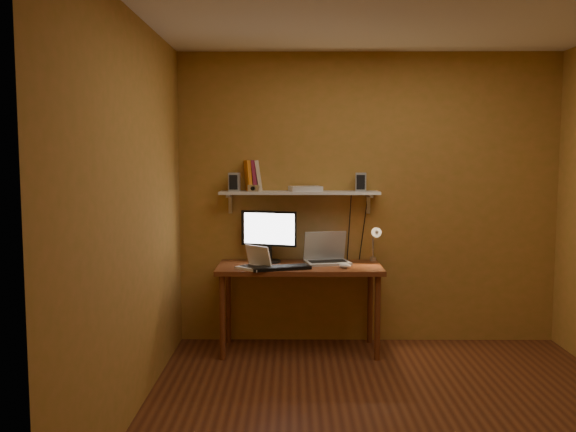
{
  "coord_description": "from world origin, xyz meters",
  "views": [
    {
      "loc": [
        -0.68,
        -3.87,
        1.67
      ],
      "look_at": [
        -0.72,
        1.18,
        1.18
      ],
      "focal_mm": 38.0,
      "sensor_mm": 36.0,
      "label": 1
    }
  ],
  "objects_px": {
    "mouse": "(345,266)",
    "shelf_camera": "(254,188)",
    "speaker_left": "(234,182)",
    "router": "(305,189)",
    "wall_shelf": "(299,193)",
    "netbook": "(255,262)",
    "laptop": "(326,255)",
    "monitor": "(269,233)",
    "keyboard": "(281,268)",
    "desk_lamp": "(375,239)",
    "speaker_right": "(361,182)",
    "desk": "(300,275)"
  },
  "relations": [
    {
      "from": "monitor",
      "to": "desk_lamp",
      "type": "xyz_separation_m",
      "value": [
        0.93,
        -0.03,
        -0.05
      ]
    },
    {
      "from": "keyboard",
      "to": "desk_lamp",
      "type": "relative_size",
      "value": 1.31
    },
    {
      "from": "speaker_right",
      "to": "netbook",
      "type": "bearing_deg",
      "value": -149.63
    },
    {
      "from": "wall_shelf",
      "to": "speaker_left",
      "type": "xyz_separation_m",
      "value": [
        -0.57,
        -0.02,
        0.1
      ]
    },
    {
      "from": "router",
      "to": "speaker_left",
      "type": "bearing_deg",
      "value": -178.96
    },
    {
      "from": "wall_shelf",
      "to": "speaker_left",
      "type": "height_order",
      "value": "speaker_left"
    },
    {
      "from": "monitor",
      "to": "speaker_left",
      "type": "distance_m",
      "value": 0.54
    },
    {
      "from": "netbook",
      "to": "speaker_right",
      "type": "bearing_deg",
      "value": 62.49
    },
    {
      "from": "mouse",
      "to": "shelf_camera",
      "type": "distance_m",
      "value": 1.03
    },
    {
      "from": "monitor",
      "to": "speaker_right",
      "type": "distance_m",
      "value": 0.93
    },
    {
      "from": "monitor",
      "to": "speaker_left",
      "type": "xyz_separation_m",
      "value": [
        -0.3,
        0.02,
        0.45
      ]
    },
    {
      "from": "speaker_left",
      "to": "router",
      "type": "bearing_deg",
      "value": 6.94
    },
    {
      "from": "wall_shelf",
      "to": "mouse",
      "type": "xyz_separation_m",
      "value": [
        0.38,
        -0.32,
        -0.59
      ]
    },
    {
      "from": "shelf_camera",
      "to": "mouse",
      "type": "bearing_deg",
      "value": -17.21
    },
    {
      "from": "netbook",
      "to": "keyboard",
      "type": "bearing_deg",
      "value": 33.73
    },
    {
      "from": "desk_lamp",
      "to": "monitor",
      "type": "bearing_deg",
      "value": 178.39
    },
    {
      "from": "wall_shelf",
      "to": "shelf_camera",
      "type": "height_order",
      "value": "shelf_camera"
    },
    {
      "from": "keyboard",
      "to": "speaker_right",
      "type": "relative_size",
      "value": 3.02
    },
    {
      "from": "desk",
      "to": "router",
      "type": "xyz_separation_m",
      "value": [
        0.05,
        0.19,
        0.73
      ]
    },
    {
      "from": "laptop",
      "to": "netbook",
      "type": "xyz_separation_m",
      "value": [
        -0.6,
        -0.29,
        -0.02
      ]
    },
    {
      "from": "speaker_left",
      "to": "router",
      "type": "relative_size",
      "value": 0.6
    },
    {
      "from": "keyboard",
      "to": "mouse",
      "type": "xyz_separation_m",
      "value": [
        0.54,
        0.06,
        0.01
      ]
    },
    {
      "from": "laptop",
      "to": "router",
      "type": "bearing_deg",
      "value": 150.0
    },
    {
      "from": "mouse",
      "to": "shelf_camera",
      "type": "height_order",
      "value": "shelf_camera"
    },
    {
      "from": "laptop",
      "to": "netbook",
      "type": "bearing_deg",
      "value": -166.67
    },
    {
      "from": "desk_lamp",
      "to": "wall_shelf",
      "type": "bearing_deg",
      "value": 174.12
    },
    {
      "from": "laptop",
      "to": "router",
      "type": "height_order",
      "value": "router"
    },
    {
      "from": "wall_shelf",
      "to": "keyboard",
      "type": "relative_size",
      "value": 2.86
    },
    {
      "from": "laptop",
      "to": "netbook",
      "type": "distance_m",
      "value": 0.67
    },
    {
      "from": "netbook",
      "to": "router",
      "type": "distance_m",
      "value": 0.81
    },
    {
      "from": "shelf_camera",
      "to": "speaker_right",
      "type": "bearing_deg",
      "value": 5.04
    },
    {
      "from": "netbook",
      "to": "keyboard",
      "type": "relative_size",
      "value": 0.64
    },
    {
      "from": "keyboard",
      "to": "desk",
      "type": "bearing_deg",
      "value": 32.53
    },
    {
      "from": "desk_lamp",
      "to": "mouse",
      "type": "bearing_deg",
      "value": -138.43
    },
    {
      "from": "monitor",
      "to": "laptop",
      "type": "distance_m",
      "value": 0.54
    },
    {
      "from": "netbook",
      "to": "desk_lamp",
      "type": "relative_size",
      "value": 0.84
    },
    {
      "from": "shelf_camera",
      "to": "router",
      "type": "height_order",
      "value": "shelf_camera"
    },
    {
      "from": "monitor",
      "to": "speaker_right",
      "type": "relative_size",
      "value": 3.02
    },
    {
      "from": "laptop",
      "to": "mouse",
      "type": "relative_size",
      "value": 4.01
    },
    {
      "from": "wall_shelf",
      "to": "shelf_camera",
      "type": "distance_m",
      "value": 0.41
    },
    {
      "from": "wall_shelf",
      "to": "desk_lamp",
      "type": "bearing_deg",
      "value": -5.88
    },
    {
      "from": "speaker_right",
      "to": "router",
      "type": "height_order",
      "value": "speaker_right"
    },
    {
      "from": "router",
      "to": "wall_shelf",
      "type": "bearing_deg",
      "value": 172.81
    },
    {
      "from": "monitor",
      "to": "router",
      "type": "bearing_deg",
      "value": 23.37
    },
    {
      "from": "netbook",
      "to": "speaker_left",
      "type": "distance_m",
      "value": 0.76
    },
    {
      "from": "wall_shelf",
      "to": "router",
      "type": "bearing_deg",
      "value": -7.19
    },
    {
      "from": "wall_shelf",
      "to": "netbook",
      "type": "height_order",
      "value": "wall_shelf"
    },
    {
      "from": "speaker_left",
      "to": "keyboard",
      "type": "bearing_deg",
      "value": -35.48
    },
    {
      "from": "desk",
      "to": "keyboard",
      "type": "relative_size",
      "value": 2.86
    },
    {
      "from": "desk",
      "to": "monitor",
      "type": "relative_size",
      "value": 2.86
    }
  ]
}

